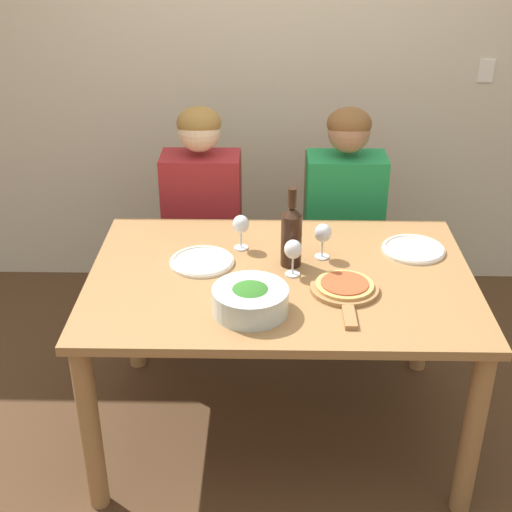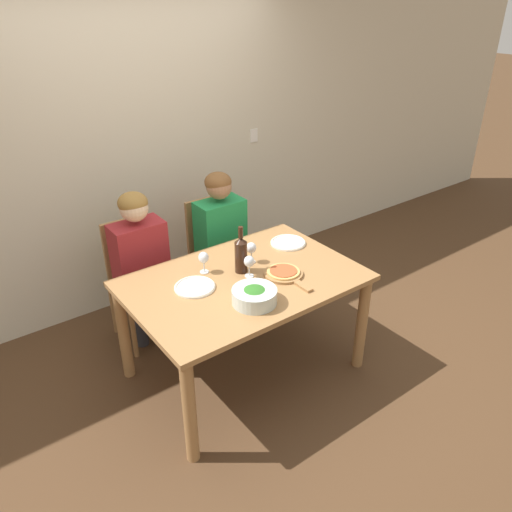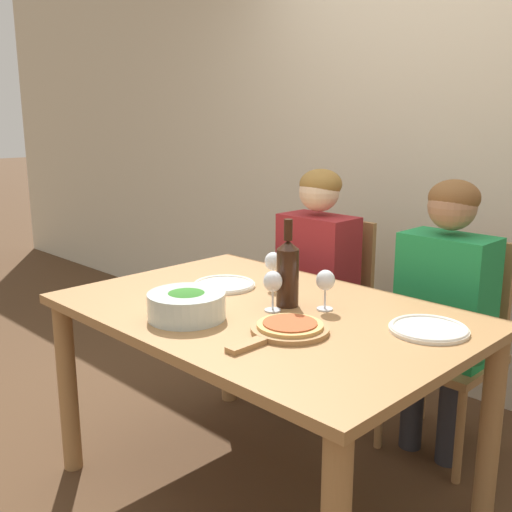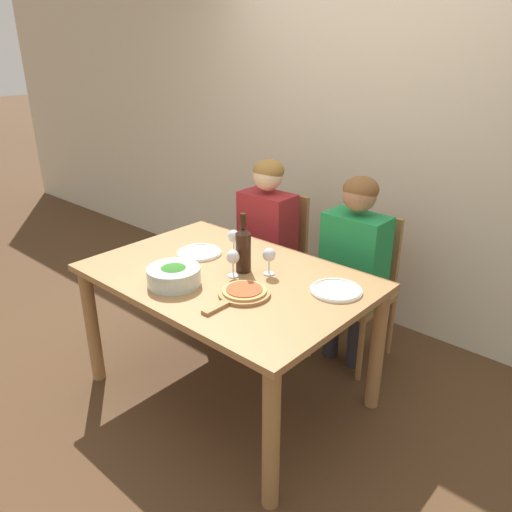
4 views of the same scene
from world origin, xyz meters
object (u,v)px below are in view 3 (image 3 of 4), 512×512
(chair_left, at_px, (328,305))
(wine_glass_left, at_px, (273,263))
(wine_glass_right, at_px, (325,282))
(person_man, at_px, (444,295))
(wine_bottle, at_px, (288,272))
(pizza_on_board, at_px, (288,329))
(person_woman, at_px, (315,266))
(dinner_plate_left, at_px, (224,285))
(broccoli_bowl, at_px, (187,305))
(dinner_plate_right, at_px, (429,329))
(wine_glass_centre, at_px, (273,283))
(chair_right, at_px, (453,339))

(chair_left, height_order, wine_glass_left, chair_left)
(wine_glass_right, bearing_deg, wine_glass_left, 167.26)
(person_man, bearing_deg, wine_bottle, -112.70)
(pizza_on_board, bearing_deg, person_woman, 124.76)
(wine_glass_left, height_order, wine_glass_right, same)
(person_woman, distance_m, dinner_plate_left, 0.68)
(person_man, bearing_deg, broccoli_bowl, -112.91)
(person_man, xyz_separation_m, wine_bottle, (-0.28, -0.67, 0.17))
(broccoli_bowl, height_order, dinner_plate_right, broccoli_bowl)
(wine_bottle, bearing_deg, person_man, 67.30)
(wine_glass_right, relative_size, wine_glass_centre, 1.00)
(person_woman, height_order, wine_bottle, person_woman)
(chair_left, distance_m, person_man, 0.75)
(chair_right, xyz_separation_m, wine_bottle, (-0.28, -0.79, 0.40))
(person_man, relative_size, pizza_on_board, 3.04)
(wine_bottle, relative_size, dinner_plate_left, 1.26)
(broccoli_bowl, bearing_deg, wine_glass_left, 95.97)
(wine_glass_centre, bearing_deg, person_man, 69.89)
(dinner_plate_right, xyz_separation_m, wine_glass_left, (-0.72, 0.01, 0.10))
(chair_right, height_order, wine_glass_left, chair_right)
(broccoli_bowl, xyz_separation_m, wine_glass_left, (-0.05, 0.49, 0.06))
(dinner_plate_left, relative_size, wine_glass_centre, 1.73)
(chair_left, height_order, pizza_on_board, chair_left)
(chair_left, bearing_deg, person_man, -9.26)
(dinner_plate_left, height_order, pizza_on_board, pizza_on_board)
(broccoli_bowl, relative_size, pizza_on_board, 0.69)
(wine_glass_left, relative_size, wine_glass_right, 1.00)
(dinner_plate_right, height_order, wine_glass_centre, wine_glass_centre)
(chair_left, xyz_separation_m, chair_right, (0.70, 0.00, 0.00))
(chair_left, distance_m, chair_right, 0.70)
(person_man, xyz_separation_m, dinner_plate_right, (0.23, -0.55, 0.05))
(person_woman, xyz_separation_m, wine_glass_centre, (0.43, -0.76, 0.15))
(person_man, distance_m, wine_glass_right, 0.65)
(chair_left, xyz_separation_m, dinner_plate_left, (0.06, -0.79, 0.28))
(dinner_plate_right, bearing_deg, person_man, 113.12)
(broccoli_bowl, relative_size, wine_glass_centre, 1.82)
(broccoli_bowl, height_order, wine_glass_right, wine_glass_right)
(person_man, xyz_separation_m, pizza_on_board, (-0.08, -0.89, 0.06))
(wine_glass_right, bearing_deg, dinner_plate_left, -173.07)
(wine_glass_left, relative_size, wine_glass_centre, 1.00)
(chair_left, relative_size, wine_bottle, 2.86)
(wine_bottle, bearing_deg, person_woman, 121.92)
(wine_bottle, bearing_deg, chair_left, 118.04)
(chair_left, bearing_deg, broccoli_bowl, -76.91)
(wine_glass_right, height_order, wine_glass_centre, same)
(chair_right, distance_m, pizza_on_board, 1.05)
(person_woman, height_order, wine_glass_right, person_woman)
(chair_left, bearing_deg, wine_glass_right, -52.90)
(wine_bottle, relative_size, broccoli_bowl, 1.20)
(chair_right, relative_size, wine_glass_centre, 6.24)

